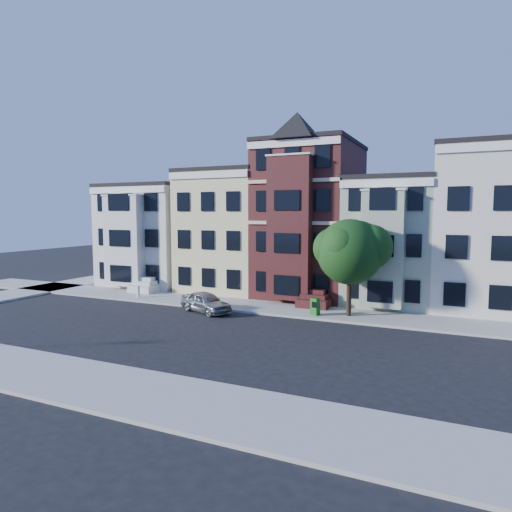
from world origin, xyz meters
The scene contains 12 objects.
ground centered at (0.00, 0.00, 0.00)m, with size 120.00×120.00×0.00m, color black.
far_sidewalk centered at (0.00, 8.00, 0.07)m, with size 60.00×4.00×0.15m, color #9E9B93.
near_sidewalk centered at (0.00, -8.00, 0.07)m, with size 60.00×4.00×0.15m, color #9E9B93.
house_white centered at (-15.00, 14.50, 4.50)m, with size 8.00×9.00×9.00m, color silver.
house_yellow centered at (-7.00, 14.50, 5.00)m, with size 7.00×9.00×10.00m, color beige.
house_brown centered at (0.00, 14.50, 6.00)m, with size 7.00×9.00×12.00m, color #3F1716.
house_green centered at (6.50, 14.50, 4.50)m, with size 6.00×9.00×9.00m, color #93A087.
house_cream centered at (13.50, 14.50, 5.50)m, with size 8.00×9.00×11.00m, color beige.
street_tree centered at (4.80, 7.57, 3.97)m, with size 6.57×6.57×7.64m, color #1F451A, non-canonical shape.
parked_car centered at (-4.39, 5.20, 0.70)m, with size 1.66×4.12×1.40m, color #95979C.
newspaper_box centered at (2.79, 6.86, 0.70)m, with size 0.49×0.44×1.09m, color #1C5E19.
fire_hydrant centered at (-11.66, 7.14, 0.52)m, with size 0.26×0.26×0.74m, color silver.
Camera 1 is at (11.36, -21.02, 6.70)m, focal length 32.00 mm.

